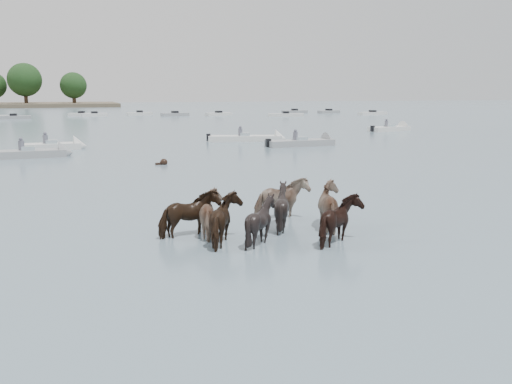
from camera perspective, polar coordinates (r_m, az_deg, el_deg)
name	(u,v)px	position (r m, az deg, el deg)	size (l,w,h in m)	color
ground	(184,237)	(15.95, -7.62, -4.77)	(400.00, 400.00, 0.00)	slate
pony_herd	(269,214)	(16.06, 1.34, -2.37)	(6.33, 4.77, 1.61)	black
swimming_pony	(163,163)	(31.94, -9.82, 3.07)	(0.72, 0.44, 0.44)	black
motorboat_a	(62,146)	(42.23, -19.86, 4.58)	(4.67, 1.79, 1.92)	silver
motorboat_b	(41,153)	(37.82, -21.80, 3.81)	(5.24, 1.82, 1.92)	gray
motorboat_c	(254,138)	(46.40, -0.16, 5.69)	(6.84, 3.28, 1.92)	silver
motorboat_d	(309,143)	(42.77, 5.63, 5.22)	(6.11, 1.98, 1.92)	gray
motorboat_e	(394,129)	(60.73, 14.44, 6.52)	(5.60, 2.74, 1.92)	silver
distant_flotilla	(87,116)	(92.57, -17.47, 7.68)	(104.63, 25.84, 0.93)	gray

